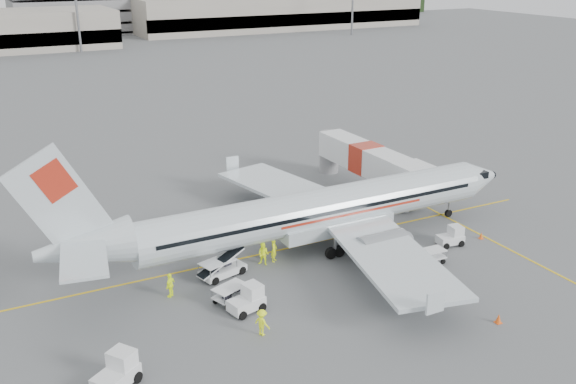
{
  "coord_description": "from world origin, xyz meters",
  "views": [
    {
      "loc": [
        -21.54,
        -39.92,
        21.18
      ],
      "look_at": [
        0.0,
        2.0,
        3.8
      ],
      "focal_mm": 40.0,
      "sensor_mm": 36.0,
      "label": 1
    }
  ],
  "objects_px": {
    "jet_bridge": "(366,168)",
    "aircraft": "(321,182)",
    "belt_loader": "(223,261)",
    "tug_mid": "(246,299)",
    "tug_fore": "(450,236)",
    "tug_aft": "(115,372)"
  },
  "relations": [
    {
      "from": "jet_bridge",
      "to": "aircraft",
      "type": "bearing_deg",
      "value": -140.05
    },
    {
      "from": "belt_loader",
      "to": "tug_mid",
      "type": "xyz_separation_m",
      "value": [
        -0.48,
        -5.12,
        -0.3
      ]
    },
    {
      "from": "tug_fore",
      "to": "tug_aft",
      "type": "relative_size",
      "value": 0.82
    },
    {
      "from": "tug_fore",
      "to": "jet_bridge",
      "type": "bearing_deg",
      "value": 92.92
    },
    {
      "from": "belt_loader",
      "to": "tug_mid",
      "type": "distance_m",
      "value": 5.15
    },
    {
      "from": "belt_loader",
      "to": "tug_aft",
      "type": "xyz_separation_m",
      "value": [
        -9.58,
        -9.03,
        -0.23
      ]
    },
    {
      "from": "jet_bridge",
      "to": "tug_mid",
      "type": "bearing_deg",
      "value": -142.84
    },
    {
      "from": "aircraft",
      "to": "jet_bridge",
      "type": "bearing_deg",
      "value": 40.97
    },
    {
      "from": "tug_fore",
      "to": "tug_mid",
      "type": "relative_size",
      "value": 0.89
    },
    {
      "from": "jet_bridge",
      "to": "belt_loader",
      "type": "distance_m",
      "value": 21.26
    },
    {
      "from": "tug_mid",
      "to": "tug_aft",
      "type": "height_order",
      "value": "tug_aft"
    },
    {
      "from": "tug_fore",
      "to": "tug_aft",
      "type": "height_order",
      "value": "tug_aft"
    },
    {
      "from": "tug_fore",
      "to": "tug_mid",
      "type": "bearing_deg",
      "value": -166.89
    },
    {
      "from": "jet_bridge",
      "to": "tug_aft",
      "type": "height_order",
      "value": "jet_bridge"
    },
    {
      "from": "belt_loader",
      "to": "aircraft",
      "type": "bearing_deg",
      "value": -6.72
    },
    {
      "from": "tug_mid",
      "to": "tug_fore",
      "type": "bearing_deg",
      "value": -7.24
    },
    {
      "from": "jet_bridge",
      "to": "tug_fore",
      "type": "relative_size",
      "value": 8.63
    },
    {
      "from": "tug_mid",
      "to": "belt_loader",
      "type": "bearing_deg",
      "value": 71.5
    },
    {
      "from": "tug_aft",
      "to": "belt_loader",
      "type": "bearing_deg",
      "value": 8.1
    },
    {
      "from": "aircraft",
      "to": "tug_mid",
      "type": "height_order",
      "value": "aircraft"
    },
    {
      "from": "tug_fore",
      "to": "aircraft",
      "type": "bearing_deg",
      "value": 161.13
    },
    {
      "from": "belt_loader",
      "to": "tug_mid",
      "type": "bearing_deg",
      "value": -110.28
    }
  ]
}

